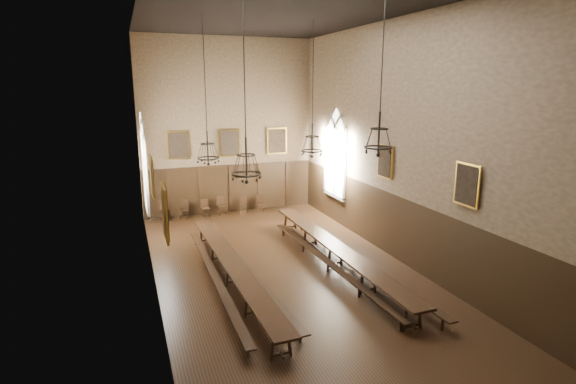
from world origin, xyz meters
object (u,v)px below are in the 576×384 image
chair_2 (206,211)px  chandelier_back_right (312,143)px  chair_0 (166,214)px  chair_1 (184,213)px  bench_right_inner (328,265)px  table_right (335,256)px  chair_5 (260,206)px  bench_left_outer (215,279)px  table_left (233,274)px  chandelier_back_left (208,148)px  chair_3 (222,209)px  chandelier_front_right (379,137)px  chandelier_front_left (246,162)px  chair_4 (243,208)px  bench_left_inner (250,274)px  bench_right_outer (354,260)px

chair_2 → chandelier_back_right: 8.00m
chair_0 → chair_1: (0.92, -0.01, -0.02)m
chair_1 → bench_right_inner: bearing=-46.4°
table_right → bench_right_inner: bearing=-141.6°
bench_right_inner → chair_5: bearing=89.7°
chair_2 → chair_1: bearing=175.9°
bench_left_outer → chair_0: size_ratio=9.17×
table_left → chair_5: (3.49, 8.54, -0.13)m
table_left → chandelier_back_left: size_ratio=1.97×
chair_3 → chair_5: (2.06, -0.08, -0.03)m
chair_3 → chair_5: chair_3 is taller
table_left → chair_1: (-0.52, 8.53, -0.11)m
table_left → chandelier_front_right: chandelier_front_right is taller
bench_left_outer → chandelier_front_left: size_ratio=1.89×
table_right → chandelier_front_left: chandelier_front_left is taller
chair_1 → chandelier_back_right: chandelier_back_right is taller
bench_left_outer → chair_0: (-0.82, 8.44, 0.04)m
table_left → chair_4: size_ratio=11.64×
chair_2 → chair_5: size_ratio=0.98×
bench_left_outer → chandelier_front_right: bearing=-32.6°
bench_left_inner → chandelier_front_left: size_ratio=1.82×
chair_0 → chair_1: 0.92m
bench_right_outer → bench_left_inner: bearing=177.5°
chair_5 → chair_1: bearing=-163.8°
bench_left_inner → chair_0: (-2.03, 8.45, 0.05)m
table_right → bench_right_outer: size_ratio=1.03×
bench_right_outer → chandelier_back_right: bearing=102.5°
table_left → bench_right_inner: bearing=-2.0°
chair_0 → chandelier_back_right: chandelier_back_right is taller
table_left → chair_1: bearing=93.5°
chair_3 → chair_5: 2.06m
chair_0 → chair_4: chair_0 is taller
table_right → chair_3: chair_3 is taller
chair_1 → chandelier_front_right: 12.95m
bench_right_outer → chair_2: 9.51m
chair_0 → bench_left_outer: bearing=-97.2°
chair_3 → chandelier_back_left: bearing=-112.9°
table_right → chair_2: chair_2 is taller
chair_1 → chandelier_back_left: bearing=-69.0°
chair_4 → chandelier_back_left: (-2.88, -6.32, 4.12)m
bench_right_inner → chandelier_back_right: size_ratio=1.85×
table_left → bench_right_outer: 4.54m
chair_3 → chandelier_front_right: (2.32, -11.32, 4.84)m
bench_left_outer → chair_3: 8.77m
bench_left_inner → chair_4: chair_4 is taller
bench_left_inner → chandelier_front_right: bearing=-41.5°
chair_5 → chandelier_back_left: chandelier_back_left is taller
chandelier_back_left → chandelier_front_left: 4.27m
bench_right_inner → chair_2: 9.15m
bench_right_inner → chair_4: size_ratio=10.91×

